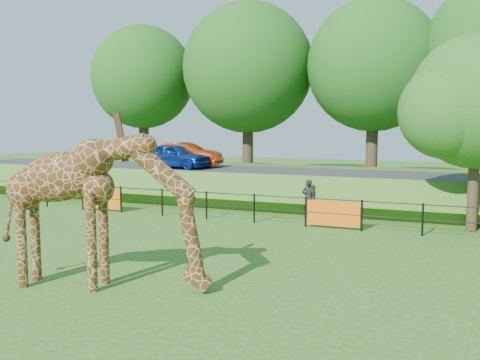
% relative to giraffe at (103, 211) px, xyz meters
% --- Properties ---
extents(ground, '(90.00, 90.00, 0.00)m').
position_rel_giraffe_xyz_m(ground, '(0.16, 0.76, -1.76)').
color(ground, '#225715').
rests_on(ground, ground).
extents(giraffe, '(5.00, 1.99, 3.52)m').
position_rel_giraffe_xyz_m(giraffe, '(0.00, 0.00, 0.00)').
color(giraffe, '#4F2A10').
rests_on(giraffe, ground).
extents(perimeter_fence, '(28.07, 0.10, 1.10)m').
position_rel_giraffe_xyz_m(perimeter_fence, '(0.16, 8.76, -1.21)').
color(perimeter_fence, black).
rests_on(perimeter_fence, ground).
extents(embankment, '(40.00, 9.00, 1.30)m').
position_rel_giraffe_xyz_m(embankment, '(0.16, 16.26, -1.11)').
color(embankment, '#225715').
rests_on(embankment, ground).
extents(road, '(40.00, 5.00, 0.12)m').
position_rel_giraffe_xyz_m(road, '(0.16, 14.76, -0.40)').
color(road, '#29292B').
rests_on(road, embankment).
extents(car_blue, '(3.84, 1.79, 1.27)m').
position_rel_giraffe_xyz_m(car_blue, '(-6.45, 14.38, 0.30)').
color(car_blue, '#13329C').
rests_on(car_blue, road).
extents(car_red, '(4.03, 1.67, 1.30)m').
position_rel_giraffe_xyz_m(car_red, '(-6.43, 15.39, 0.31)').
color(car_red, '#BA300D').
rests_on(car_red, road).
extents(visitor, '(0.61, 0.44, 1.53)m').
position_rel_giraffe_xyz_m(visitor, '(1.74, 10.62, -0.99)').
color(visitor, black).
rests_on(visitor, ground).
extents(tree_east, '(5.40, 4.71, 6.76)m').
position_rel_giraffe_xyz_m(tree_east, '(7.76, 10.39, 2.52)').
color(tree_east, '#352517').
rests_on(tree_east, ground).
extents(bg_tree_line, '(37.30, 8.80, 11.82)m').
position_rel_giraffe_xyz_m(bg_tree_line, '(2.06, 22.76, 5.43)').
color(bg_tree_line, '#352517').
rests_on(bg_tree_line, ground).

